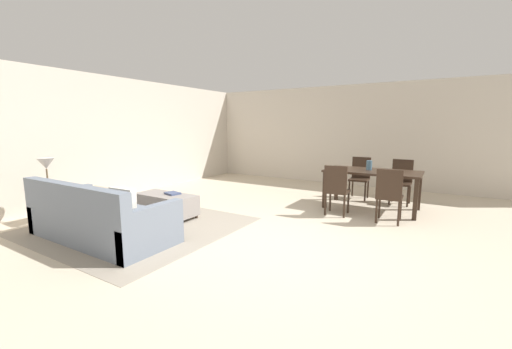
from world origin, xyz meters
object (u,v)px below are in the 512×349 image
table_lamp (46,165)px  vase_centerpiece (369,165)px  dining_chair_near_right (389,193)px  dining_chair_far_left (360,175)px  couch (99,219)px  ottoman_table (166,204)px  dining_table (372,175)px  book_on_ottoman (173,193)px  dining_chair_far_right (401,179)px  side_table (49,196)px  dining_chair_near_left (336,187)px

table_lamp → vase_centerpiece: bearing=41.0°
dining_chair_near_right → dining_chair_far_left: size_ratio=1.00×
couch → dining_chair_near_right: dining_chair_near_right is taller
couch → ottoman_table: size_ratio=1.96×
couch → vase_centerpiece: (2.90, 3.81, 0.56)m
dining_table → book_on_ottoman: 3.79m
dining_chair_near_right → dining_chair_far_right: bearing=90.2°
side_table → vase_centerpiece: 5.76m
table_lamp → dining_chair_far_right: table_lamp is taller
side_table → dining_chair_far_right: 6.61m
ottoman_table → dining_table: bearing=39.3°
ottoman_table → book_on_ottoman: book_on_ottoman is taller
ottoman_table → table_lamp: (-1.39, -1.26, 0.75)m
dining_chair_near_left → dining_chair_far_right: same height
ottoman_table → dining_chair_near_left: (2.57, 1.66, 0.29)m
book_on_ottoman → dining_chair_near_left: bearing=32.6°
dining_chair_far_right → couch: bearing=-126.9°
dining_chair_far_right → vase_centerpiece: (-0.51, -0.73, 0.33)m
couch → book_on_ottoman: 1.38m
side_table → dining_table: size_ratio=0.33×
dining_table → couch: bearing=-128.3°
ottoman_table → dining_chair_near_right: dining_chair_near_right is taller
dining_chair_near_right → vase_centerpiece: vase_centerpiece is taller
table_lamp → dining_chair_near_right: bearing=31.0°
dining_table → book_on_ottoman: dining_table is taller
vase_centerpiece → book_on_ottoman: vase_centerpiece is taller
dining_table → dining_chair_far_right: (0.43, 0.78, -0.15)m
book_on_ottoman → dining_chair_far_right: bearing=43.4°
side_table → dining_chair_near_left: dining_chair_near_left is taller
vase_centerpiece → ottoman_table: bearing=-139.5°
couch → ottoman_table: (-0.04, 1.30, -0.06)m
side_table → book_on_ottoman: 1.99m
book_on_ottoman → dining_chair_near_right: bearing=25.2°
dining_chair_near_right → dining_chair_far_right: same height
couch → dining_chair_far_right: size_ratio=2.45×
table_lamp → dining_chair_far_right: size_ratio=0.57×
dining_table → dining_chair_near_right: size_ratio=1.88×
couch → side_table: (-1.43, 0.04, 0.16)m
dining_chair_near_right → vase_centerpiece: bearing=121.0°
couch → dining_chair_near_left: (2.53, 2.95, 0.23)m
ottoman_table → table_lamp: bearing=-137.9°
ottoman_table → vase_centerpiece: vase_centerpiece is taller
table_lamp → vase_centerpiece: (4.33, 3.77, -0.13)m
dining_chair_near_left → dining_chair_far_left: 1.66m
book_on_ottoman → side_table: bearing=-138.1°
dining_table → dining_chair_near_right: bearing=-61.6°
dining_chair_far_right → dining_table: bearing=-119.2°
dining_table → dining_chair_near_left: bearing=-118.9°
table_lamp → dining_chair_near_right: (4.85, 2.91, -0.46)m
table_lamp → vase_centerpiece: size_ratio=2.84×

